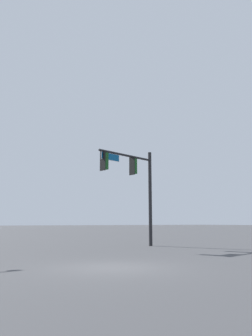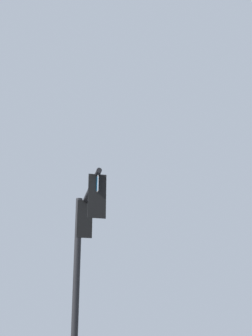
{
  "view_description": "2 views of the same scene",
  "coord_description": "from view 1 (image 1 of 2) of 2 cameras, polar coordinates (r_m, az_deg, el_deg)",
  "views": [
    {
      "loc": [
        6.19,
        10.97,
        1.65
      ],
      "look_at": [
        -5.57,
        -8.14,
        5.41
      ],
      "focal_mm": 35.0,
      "sensor_mm": 36.0,
      "label": 1
    },
    {
      "loc": [
        9.3,
        -6.37,
        1.78
      ],
      "look_at": [
        -3.84,
        -6.77,
        6.62
      ],
      "focal_mm": 50.0,
      "sensor_mm": 36.0,
      "label": 2
    }
  ],
  "objects": [
    {
      "name": "ground_plane",
      "position": [
        12.71,
        -2.23,
        -16.97
      ],
      "size": [
        400.0,
        400.0,
        0.0
      ],
      "primitive_type": "plane",
      "color": "#474749"
    },
    {
      "name": "signal_pole_near",
      "position": [
        23.27,
        1.64,
        -2.02
      ],
      "size": [
        5.02,
        1.5,
        6.9
      ],
      "color": "black",
      "rests_on": "ground_plane"
    }
  ]
}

